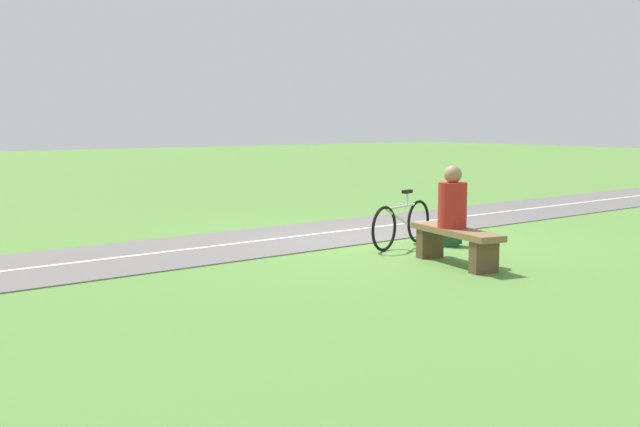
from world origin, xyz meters
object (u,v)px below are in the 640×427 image
object	(u,v)px
person_seated	(452,201)
backpack	(451,233)
bicycle	(402,223)
bench	(456,240)

from	to	relation	value
person_seated	backpack	size ratio (longest dim) A/B	2.01
backpack	bicycle	bearing A→B (deg)	57.25
person_seated	bench	bearing A→B (deg)	-180.00
bicycle	person_seated	bearing A→B (deg)	55.30
person_seated	bicycle	xyz separation A→B (m)	(1.43, -0.43, -0.47)
bicycle	backpack	distance (m)	0.76
person_seated	backpack	bearing A→B (deg)	-34.06
bench	bicycle	size ratio (longest dim) A/B	1.04
bench	bicycle	bearing A→B (deg)	-4.79
person_seated	backpack	xyz separation A→B (m)	(1.03, -1.05, -0.63)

